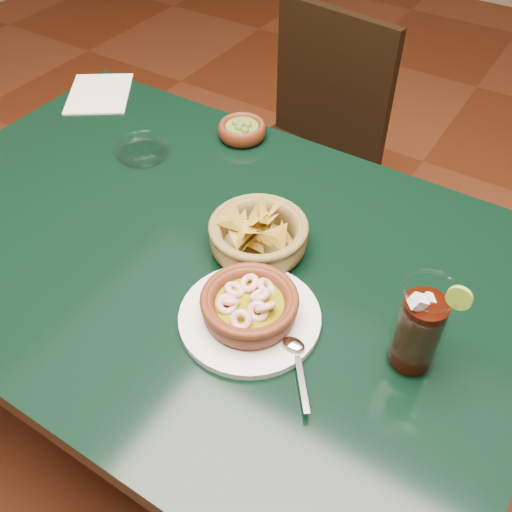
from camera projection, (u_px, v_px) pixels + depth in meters
The scene contains 9 objects.
ground at pixel (217, 443), 1.55m from camera, with size 7.00×7.00×0.00m, color #471C0C.
dining_table at pixel (200, 281), 1.09m from camera, with size 1.20×0.80×0.75m.
dining_chair at pixel (304, 154), 1.70m from camera, with size 0.45×0.45×0.87m.
shrimp_plate at pixel (250, 308), 0.88m from camera, with size 0.28×0.22×0.07m.
chip_basket at pixel (258, 236), 0.99m from camera, with size 0.21×0.21×0.12m.
guacamole_ramekin at pixel (242, 130), 1.25m from camera, with size 0.12×0.12×0.04m.
cola_drink at pixel (420, 328), 0.79m from camera, with size 0.16×0.16×0.18m.
glass_ashtray at pixel (142, 149), 1.21m from camera, with size 0.13×0.13×0.03m.
paper_menu at pixel (99, 93), 1.40m from camera, with size 0.23×0.24×0.00m.
Camera 1 is at (0.49, -0.57, 1.46)m, focal length 40.00 mm.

